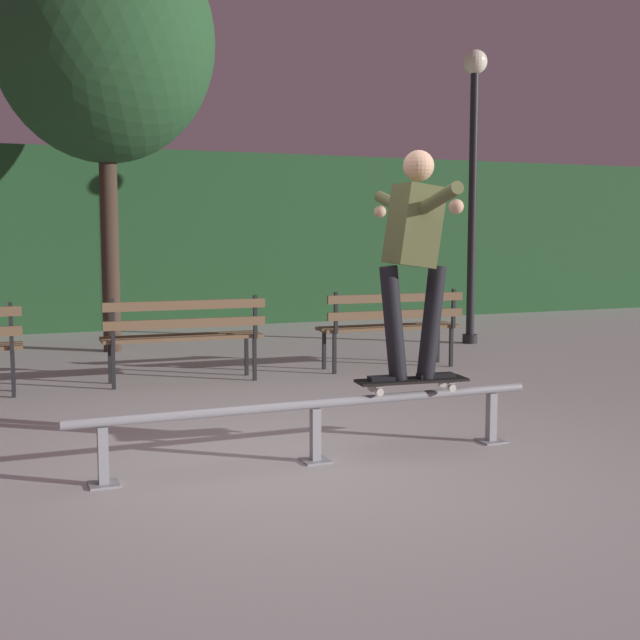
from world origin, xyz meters
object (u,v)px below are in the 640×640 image
Objects in this scene: grind_rail at (315,415)px; tree_behind_benches at (104,42)px; skateboard at (412,381)px; park_bench_left_center at (184,330)px; park_bench_right_center at (392,321)px; lamp_post_right at (473,159)px; skateboarder at (414,245)px.

tree_behind_benches is (-0.50, 5.69, 3.52)m from grind_rail.
park_bench_left_center is at bearing 105.66° from skateboard.
skateboard reaches higher than grind_rail.
park_bench_right_center is 3.15m from lamp_post_right.
park_bench_left_center is 2.32m from park_bench_right_center.
lamp_post_right reaches higher than park_bench_right_center.
tree_behind_benches is 1.37× the size of lamp_post_right.
lamp_post_right is (4.13, 4.63, 2.17)m from grind_rail.
skateboard is (0.72, 0.00, 0.18)m from grind_rail.
tree_behind_benches is (-2.66, 2.57, 3.29)m from park_bench_right_center.
grind_rail is 0.83× the size of lamp_post_right.
tree_behind_benches reaches higher than park_bench_left_center.
grind_rail is at bearing -124.60° from park_bench_right_center.
lamp_post_right reaches higher than skateboard.
skateboarder reaches higher than park_bench_right_center.
tree_behind_benches is at bearing 102.12° from skateboarder.
park_bench_left_center is at bearing 92.93° from grind_rail.
grind_rail is 2.00× the size of park_bench_right_center.
skateboarder is at bearing -126.33° from lamp_post_right.
skateboard is 0.51× the size of skateboarder.
grind_rail is 0.61× the size of tree_behind_benches.
grind_rail is 1.33m from skateboarder.
park_bench_left_center is (-0.16, 3.13, 0.22)m from grind_rail.
tree_behind_benches is at bearing 136.04° from park_bench_right_center.
skateboard is 3.44m from park_bench_right_center.
lamp_post_right is at bearing -12.87° from tree_behind_benches.
park_bench_left_center is at bearing -160.63° from lamp_post_right.
skateboarder is 3.56m from park_bench_right_center.
park_bench_left_center is (-0.88, 3.13, -0.89)m from skateboarder.
park_bench_right_center is at bearing 65.26° from skateboard.
park_bench_left_center is at bearing 105.71° from skateboarder.
skateboard is at bearing 0.00° from grind_rail.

